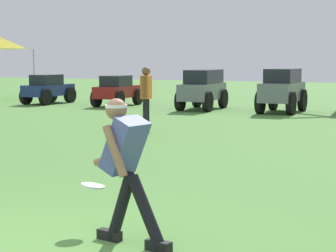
{
  "coord_description": "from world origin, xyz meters",
  "views": [
    {
      "loc": [
        3.63,
        -4.72,
        1.83
      ],
      "look_at": [
        0.28,
        3.15,
        0.9
      ],
      "focal_mm": 70.0,
      "sensor_mm": 36.0,
      "label": 1
    }
  ],
  "objects_px": {
    "frisbee_thrower": "(126,163)",
    "teammate_near_sideline": "(146,94)",
    "parked_car_slot_c": "(203,88)",
    "frisbee_in_flight": "(93,186)",
    "parked_car_slot_a": "(48,89)",
    "parked_car_slot_d": "(282,89)",
    "parked_car_slot_b": "(117,90)"
  },
  "relations": [
    {
      "from": "frisbee_in_flight",
      "to": "parked_car_slot_d",
      "type": "relative_size",
      "value": 0.14
    },
    {
      "from": "frisbee_in_flight",
      "to": "parked_car_slot_d",
      "type": "distance_m",
      "value": 14.9
    },
    {
      "from": "parked_car_slot_d",
      "to": "parked_car_slot_a",
      "type": "bearing_deg",
      "value": 177.98
    },
    {
      "from": "frisbee_thrower",
      "to": "parked_car_slot_a",
      "type": "relative_size",
      "value": 0.63
    },
    {
      "from": "frisbee_thrower",
      "to": "frisbee_in_flight",
      "type": "xyz_separation_m",
      "value": [
        -0.56,
        0.35,
        -0.33
      ]
    },
    {
      "from": "frisbee_thrower",
      "to": "parked_car_slot_d",
      "type": "bearing_deg",
      "value": 97.63
    },
    {
      "from": "frisbee_in_flight",
      "to": "parked_car_slot_a",
      "type": "bearing_deg",
      "value": 124.84
    },
    {
      "from": "frisbee_thrower",
      "to": "parked_car_slot_d",
      "type": "height_order",
      "value": "frisbee_thrower"
    },
    {
      "from": "parked_car_slot_c",
      "to": "parked_car_slot_d",
      "type": "xyz_separation_m",
      "value": [
        2.75,
        -0.13,
        0.02
      ]
    },
    {
      "from": "parked_car_slot_a",
      "to": "parked_car_slot_b",
      "type": "relative_size",
      "value": 1.02
    },
    {
      "from": "parked_car_slot_c",
      "to": "frisbee_in_flight",
      "type": "bearing_deg",
      "value": -74.22
    },
    {
      "from": "frisbee_thrower",
      "to": "frisbee_in_flight",
      "type": "distance_m",
      "value": 0.74
    },
    {
      "from": "frisbee_in_flight",
      "to": "teammate_near_sideline",
      "type": "distance_m",
      "value": 8.49
    },
    {
      "from": "frisbee_thrower",
      "to": "frisbee_in_flight",
      "type": "height_order",
      "value": "frisbee_thrower"
    },
    {
      "from": "frisbee_in_flight",
      "to": "parked_car_slot_d",
      "type": "xyz_separation_m",
      "value": [
        -1.47,
        14.83,
        0.28
      ]
    },
    {
      "from": "teammate_near_sideline",
      "to": "parked_car_slot_c",
      "type": "relative_size",
      "value": 0.65
    },
    {
      "from": "frisbee_in_flight",
      "to": "parked_car_slot_c",
      "type": "bearing_deg",
      "value": 105.78
    },
    {
      "from": "parked_car_slot_d",
      "to": "parked_car_slot_b",
      "type": "bearing_deg",
      "value": 176.76
    },
    {
      "from": "parked_car_slot_a",
      "to": "parked_car_slot_d",
      "type": "xyz_separation_m",
      "value": [
        9.07,
        -0.32,
        0.18
      ]
    },
    {
      "from": "frisbee_in_flight",
      "to": "parked_car_slot_b",
      "type": "distance_m",
      "value": 16.98
    },
    {
      "from": "parked_car_slot_b",
      "to": "parked_car_slot_a",
      "type": "bearing_deg",
      "value": -179.45
    },
    {
      "from": "frisbee_in_flight",
      "to": "teammate_near_sideline",
      "type": "height_order",
      "value": "teammate_near_sideline"
    },
    {
      "from": "frisbee_thrower",
      "to": "parked_car_slot_a",
      "type": "height_order",
      "value": "frisbee_thrower"
    },
    {
      "from": "frisbee_in_flight",
      "to": "teammate_near_sideline",
      "type": "xyz_separation_m",
      "value": [
        -3.06,
        7.9,
        0.48
      ]
    },
    {
      "from": "frisbee_in_flight",
      "to": "parked_car_slot_c",
      "type": "height_order",
      "value": "parked_car_slot_c"
    },
    {
      "from": "parked_car_slot_a",
      "to": "parked_car_slot_d",
      "type": "relative_size",
      "value": 0.95
    },
    {
      "from": "frisbee_thrower",
      "to": "teammate_near_sideline",
      "type": "distance_m",
      "value": 9.01
    },
    {
      "from": "frisbee_in_flight",
      "to": "parked_car_slot_b",
      "type": "xyz_separation_m",
      "value": [
        -7.61,
        15.18,
        0.1
      ]
    },
    {
      "from": "parked_car_slot_d",
      "to": "teammate_near_sideline",
      "type": "bearing_deg",
      "value": -102.93
    },
    {
      "from": "teammate_near_sideline",
      "to": "parked_car_slot_b",
      "type": "xyz_separation_m",
      "value": [
        -4.55,
        7.27,
        -0.38
      ]
    },
    {
      "from": "parked_car_slot_b",
      "to": "parked_car_slot_c",
      "type": "bearing_deg",
      "value": -3.74
    },
    {
      "from": "frisbee_thrower",
      "to": "parked_car_slot_c",
      "type": "distance_m",
      "value": 16.03
    }
  ]
}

